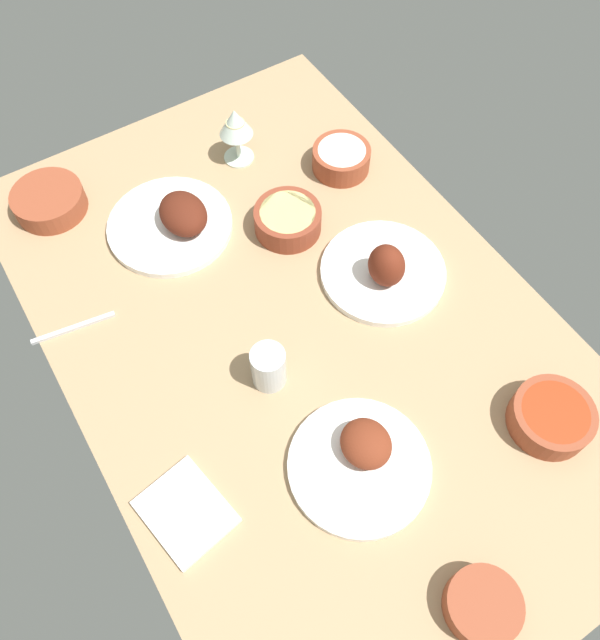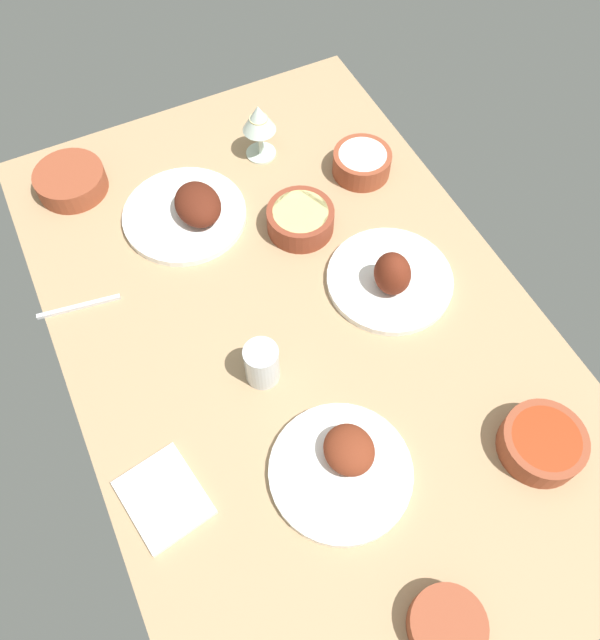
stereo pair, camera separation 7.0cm
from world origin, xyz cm
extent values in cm
cube|color=tan|center=(0.00, 0.00, 2.00)|extent=(140.00, 90.00, 4.00)
cylinder|color=white|center=(-35.75, -10.66, 4.80)|extent=(26.94, 26.94, 1.60)
ellipsoid|color=#511E11|center=(-33.90, -7.74, 8.70)|extent=(12.17, 9.61, 6.73)
cylinder|color=white|center=(29.83, -6.73, 4.80)|extent=(24.98, 24.98, 1.60)
ellipsoid|color=maroon|center=(27.93, -4.33, 8.21)|extent=(9.42, 8.66, 5.67)
cylinder|color=white|center=(-1.24, 21.05, 4.80)|extent=(25.86, 25.86, 1.60)
ellipsoid|color=#602314|center=(0.58, 19.89, 10.01)|extent=(8.01, 6.99, 9.59)
cylinder|color=brown|center=(-22.02, 10.83, 6.76)|extent=(14.42, 14.42, 5.51)
cylinder|color=#DBCC7A|center=(-22.02, 10.83, 9.01)|extent=(11.83, 11.83, 1.00)
cylinder|color=brown|center=(-54.66, -30.33, 6.48)|extent=(15.59, 15.59, 4.95)
cylinder|color=#D6BC70|center=(-54.66, -30.33, 8.45)|extent=(12.78, 12.78, 1.00)
cylinder|color=brown|center=(58.16, -3.68, 6.28)|extent=(11.73, 11.73, 4.56)
cylinder|color=#4C192D|center=(58.16, -3.68, 8.06)|extent=(9.62, 9.62, 1.00)
cylinder|color=brown|center=(41.17, 26.67, 6.69)|extent=(14.58, 14.58, 5.38)
cylinder|color=#9E3314|center=(41.17, 26.67, 8.88)|extent=(11.95, 11.95, 1.00)
cylinder|color=brown|center=(-30.74, 30.59, 6.77)|extent=(13.21, 13.21, 5.53)
cylinder|color=white|center=(-30.74, 30.59, 9.03)|extent=(10.83, 10.83, 1.00)
cylinder|color=silver|center=(-46.02, 12.23, 4.25)|extent=(7.00, 7.00, 0.50)
cylinder|color=silver|center=(-46.02, 12.23, 8.00)|extent=(1.00, 1.00, 7.00)
cone|color=silver|center=(-46.02, 12.23, 14.75)|extent=(7.60, 7.60, 6.50)
cylinder|color=beige|center=(-46.02, 12.23, 13.30)|extent=(4.18, 4.18, 2.80)
cylinder|color=silver|center=(6.71, -11.02, 8.63)|extent=(6.46, 6.46, 9.25)
cube|color=white|center=(20.59, -35.69, 4.60)|extent=(16.68, 14.61, 1.20)
cube|color=silver|center=(-23.10, -38.07, 4.40)|extent=(3.42, 16.53, 0.80)
camera|label=1|loc=(53.11, -33.62, 111.86)|focal=35.49mm
camera|label=2|loc=(56.50, -27.54, 111.86)|focal=35.49mm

